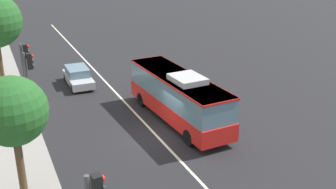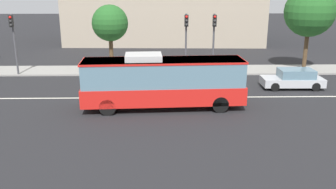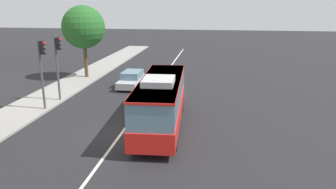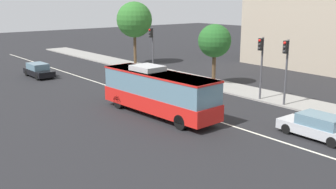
{
  "view_description": "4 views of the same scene",
  "coord_description": "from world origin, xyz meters",
  "px_view_note": "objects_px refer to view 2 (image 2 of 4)",
  "views": [
    {
      "loc": [
        -20.57,
        8.67,
        11.39
      ],
      "look_at": [
        3.55,
        -2.37,
        1.14
      ],
      "focal_mm": 43.25,
      "sensor_mm": 36.0,
      "label": 1
    },
    {
      "loc": [
        1.45,
        -24.09,
        7.41
      ],
      "look_at": [
        1.91,
        -2.54,
        0.98
      ],
      "focal_mm": 38.98,
      "sensor_mm": 36.0,
      "label": 2
    },
    {
      "loc": [
        -17.78,
        -5.48,
        7.68
      ],
      "look_at": [
        3.89,
        -2.32,
        1.51
      ],
      "focal_mm": 34.91,
      "sensor_mm": 36.0,
      "label": 3
    },
    {
      "loc": [
        22.83,
        -18.73,
        8.09
      ],
      "look_at": [
        2.3,
        -1.88,
        1.6
      ],
      "focal_mm": 41.5,
      "sensor_mm": 36.0,
      "label": 4
    }
  ],
  "objects_px": {
    "traffic_light_mid_block": "(186,34)",
    "street_tree_kerbside_right": "(310,12)",
    "transit_bus": "(163,80)",
    "sedan_silver": "(293,79)",
    "traffic_light_near_corner": "(13,34)",
    "traffic_light_far_corner": "(214,34)",
    "street_tree_kerbside_left": "(110,23)"
  },
  "relations": [
    {
      "from": "traffic_light_near_corner",
      "to": "traffic_light_far_corner",
      "type": "relative_size",
      "value": 1.0
    },
    {
      "from": "sedan_silver",
      "to": "street_tree_kerbside_right",
      "type": "bearing_deg",
      "value": -116.79
    },
    {
      "from": "street_tree_kerbside_left",
      "to": "transit_bus",
      "type": "bearing_deg",
      "value": -66.37
    },
    {
      "from": "traffic_light_near_corner",
      "to": "street_tree_kerbside_right",
      "type": "bearing_deg",
      "value": 88.15
    },
    {
      "from": "traffic_light_mid_block",
      "to": "transit_bus",
      "type": "bearing_deg",
      "value": -12.44
    },
    {
      "from": "street_tree_kerbside_right",
      "to": "traffic_light_near_corner",
      "type": "bearing_deg",
      "value": -176.9
    },
    {
      "from": "traffic_light_near_corner",
      "to": "street_tree_kerbside_left",
      "type": "height_order",
      "value": "street_tree_kerbside_left"
    },
    {
      "from": "street_tree_kerbside_left",
      "to": "traffic_light_mid_block",
      "type": "bearing_deg",
      "value": -12.29
    },
    {
      "from": "traffic_light_near_corner",
      "to": "street_tree_kerbside_right",
      "type": "xyz_separation_m",
      "value": [
        25.18,
        1.36,
        1.71
      ]
    },
    {
      "from": "traffic_light_near_corner",
      "to": "traffic_light_mid_block",
      "type": "relative_size",
      "value": 1.0
    },
    {
      "from": "traffic_light_far_corner",
      "to": "street_tree_kerbside_right",
      "type": "height_order",
      "value": "street_tree_kerbside_right"
    },
    {
      "from": "traffic_light_mid_block",
      "to": "traffic_light_far_corner",
      "type": "relative_size",
      "value": 1.0
    },
    {
      "from": "sedan_silver",
      "to": "traffic_light_far_corner",
      "type": "distance_m",
      "value": 7.57
    },
    {
      "from": "traffic_light_far_corner",
      "to": "street_tree_kerbside_right",
      "type": "relative_size",
      "value": 0.7
    },
    {
      "from": "transit_bus",
      "to": "street_tree_kerbside_left",
      "type": "xyz_separation_m",
      "value": [
        -4.51,
        10.32,
        2.48
      ]
    },
    {
      "from": "transit_bus",
      "to": "street_tree_kerbside_right",
      "type": "relative_size",
      "value": 1.36
    },
    {
      "from": "street_tree_kerbside_right",
      "to": "transit_bus",
      "type": "bearing_deg",
      "value": -141.72
    },
    {
      "from": "sedan_silver",
      "to": "street_tree_kerbside_left",
      "type": "xyz_separation_m",
      "value": [
        -14.34,
        5.89,
        3.56
      ]
    },
    {
      "from": "traffic_light_far_corner",
      "to": "street_tree_kerbside_left",
      "type": "height_order",
      "value": "street_tree_kerbside_left"
    },
    {
      "from": "transit_bus",
      "to": "traffic_light_mid_block",
      "type": "distance_m",
      "value": 9.29
    },
    {
      "from": "sedan_silver",
      "to": "traffic_light_near_corner",
      "type": "height_order",
      "value": "traffic_light_near_corner"
    },
    {
      "from": "transit_bus",
      "to": "street_tree_kerbside_left",
      "type": "distance_m",
      "value": 11.53
    },
    {
      "from": "transit_bus",
      "to": "traffic_light_mid_block",
      "type": "relative_size",
      "value": 1.95
    },
    {
      "from": "street_tree_kerbside_right",
      "to": "street_tree_kerbside_left",
      "type": "bearing_deg",
      "value": 179.33
    },
    {
      "from": "traffic_light_near_corner",
      "to": "street_tree_kerbside_right",
      "type": "relative_size",
      "value": 0.7
    },
    {
      "from": "transit_bus",
      "to": "sedan_silver",
      "type": "height_order",
      "value": "transit_bus"
    },
    {
      "from": "traffic_light_far_corner",
      "to": "street_tree_kerbside_right",
      "type": "distance_m",
      "value": 8.71
    },
    {
      "from": "traffic_light_near_corner",
      "to": "street_tree_kerbside_right",
      "type": "height_order",
      "value": "street_tree_kerbside_right"
    },
    {
      "from": "traffic_light_mid_block",
      "to": "street_tree_kerbside_right",
      "type": "xyz_separation_m",
      "value": [
        10.79,
        1.22,
        1.71
      ]
    },
    {
      "from": "traffic_light_far_corner",
      "to": "street_tree_kerbside_right",
      "type": "xyz_separation_m",
      "value": [
        8.44,
        1.26,
        1.71
      ]
    },
    {
      "from": "traffic_light_mid_block",
      "to": "street_tree_kerbside_right",
      "type": "bearing_deg",
      "value": 96.9
    },
    {
      "from": "traffic_light_mid_block",
      "to": "street_tree_kerbside_right",
      "type": "height_order",
      "value": "street_tree_kerbside_right"
    }
  ]
}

